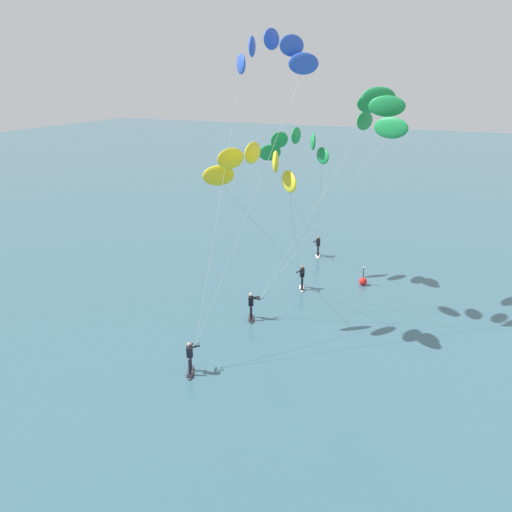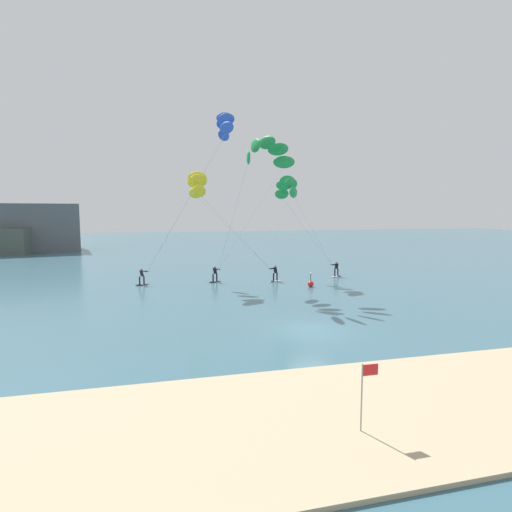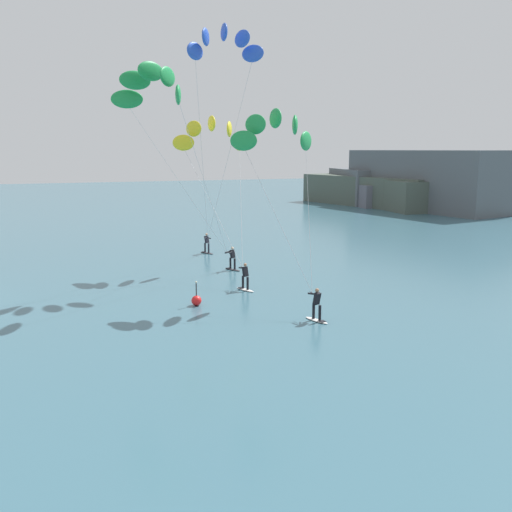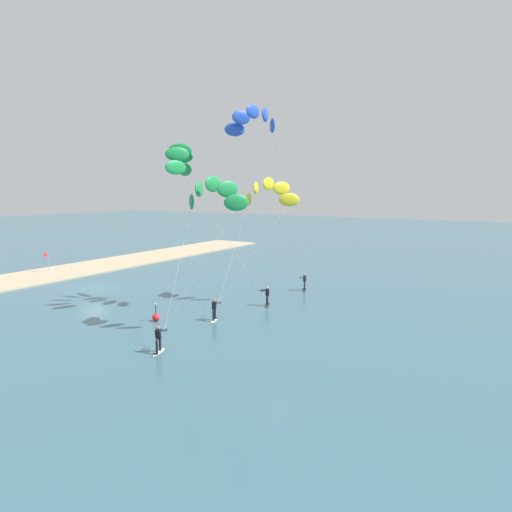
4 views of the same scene
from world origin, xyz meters
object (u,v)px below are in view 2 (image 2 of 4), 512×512
(kitesurfer_mid_water, at_px, (265,157))
(kitesurfer_downwind, at_px, (201,189))
(marker_buoy, at_px, (311,284))
(kitesurfer_nearshore, at_px, (290,191))
(kitesurfer_far_out, at_px, (221,132))
(beach_flag, at_px, (366,384))

(kitesurfer_mid_water, xyz_separation_m, kitesurfer_downwind, (-4.93, 4.90, -2.51))
(kitesurfer_downwind, distance_m, marker_buoy, 13.71)
(kitesurfer_mid_water, bearing_deg, kitesurfer_downwind, 135.21)
(kitesurfer_nearshore, distance_m, kitesurfer_far_out, 9.02)
(kitesurfer_downwind, bearing_deg, kitesurfer_mid_water, -44.79)
(kitesurfer_nearshore, xyz_separation_m, marker_buoy, (0.50, -4.91, -8.82))
(kitesurfer_nearshore, bearing_deg, beach_flag, -104.16)
(kitesurfer_far_out, bearing_deg, kitesurfer_nearshore, 7.00)
(marker_buoy, bearing_deg, kitesurfer_downwind, 158.37)
(kitesurfer_downwind, bearing_deg, marker_buoy, -21.63)
(kitesurfer_mid_water, distance_m, kitesurfer_downwind, 7.39)
(kitesurfer_mid_water, bearing_deg, kitesurfer_nearshore, 54.26)
(kitesurfer_nearshore, xyz_separation_m, kitesurfer_downwind, (-9.22, -1.06, 0.05))
(kitesurfer_mid_water, height_order, kitesurfer_downwind, kitesurfer_mid_water)
(kitesurfer_downwind, relative_size, beach_flag, 4.89)
(kitesurfer_mid_water, distance_m, beach_flag, 25.91)
(kitesurfer_far_out, relative_size, marker_buoy, 11.85)
(kitesurfer_mid_water, relative_size, beach_flag, 6.09)
(kitesurfer_nearshore, distance_m, kitesurfer_mid_water, 7.77)
(kitesurfer_nearshore, xyz_separation_m, kitesurfer_mid_water, (-4.28, -5.95, 2.57))
(kitesurfer_nearshore, xyz_separation_m, kitesurfer_far_out, (-7.16, -0.88, 5.42))
(marker_buoy, bearing_deg, kitesurfer_nearshore, 95.79)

